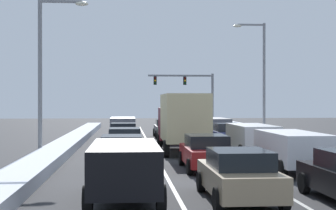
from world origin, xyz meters
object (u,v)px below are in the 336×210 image
Objects in this scene: sedan_green_center_lane_fourth at (172,132)px; traffic_light_gantry at (192,88)px; suv_gray_left_lane_fifth at (123,126)px; suv_silver_right_lane_third at (252,137)px; box_truck_center_lane_third at (183,120)px; suv_black_left_lane_nearest at (125,166)px; street_lamp_right_mid at (260,70)px; sedan_navy_right_lane_fourth at (227,134)px; sedan_charcoal_center_lane_fifth at (166,128)px; suv_white_right_lane_second at (292,148)px; sedan_tan_center_lane_nearest at (239,175)px; sedan_red_center_lane_second at (206,152)px; sedan_silver_left_lane_third at (125,142)px; street_lamp_left_mid at (47,62)px; sedan_navy_left_lane_fourth at (123,134)px; suv_gray_right_lane_fifth at (214,126)px; sedan_white_left_lane_second at (121,153)px.

sedan_green_center_lane_fourth is 0.60× the size of traffic_light_gantry.
suv_gray_left_lane_fifth is 0.65× the size of traffic_light_gantry.
suv_silver_right_lane_third is 0.68× the size of box_truck_center_lane_third.
street_lamp_right_mid is (10.83, 25.45, 4.47)m from suv_black_left_lane_nearest.
sedan_navy_right_lane_fourth is 9.11m from sedan_charcoal_center_lane_fifth.
suv_white_right_lane_second reaches higher than sedan_green_center_lane_fourth.
suv_black_left_lane_nearest is 28.01m from street_lamp_right_mid.
sedan_navy_right_lane_fourth is 1.00× the size of sedan_tan_center_lane_nearest.
sedan_red_center_lane_second is (-3.45, -5.76, -0.25)m from suv_silver_right_lane_third.
sedan_green_center_lane_fourth is 22.34m from traffic_light_gantry.
street_lamp_right_mid is (11.07, -0.80, 4.47)m from suv_gray_left_lane_fifth.
sedan_navy_right_lane_fourth and sedan_charcoal_center_lane_fifth have the same top height.
sedan_silver_left_lane_third is at bearing -111.33° from sedan_green_center_lane_fourth.
box_truck_center_lane_third is at bearing 12.00° from street_lamp_left_mid.
suv_gray_right_lane_fifth is at bearing 34.47° from sedan_navy_left_lane_fourth.
sedan_charcoal_center_lane_fifth is 1.00× the size of sedan_silver_left_lane_third.
suv_gray_left_lane_fifth reaches higher than sedan_silver_left_lane_third.
sedan_tan_center_lane_nearest is at bearing -79.97° from sedan_navy_left_lane_fourth.
street_lamp_left_mid is (-11.75, -30.38, 0.52)m from traffic_light_gantry.
suv_gray_left_lane_fifth reaches higher than sedan_navy_right_lane_fourth.
suv_gray_left_lane_fifth is at bearing 165.04° from suv_gray_right_lane_fifth.
suv_silver_right_lane_third is (0.06, 6.95, 0.00)m from suv_white_right_lane_second.
suv_silver_right_lane_third and suv_black_left_lane_nearest have the same top height.
street_lamp_right_mid reaches higher than suv_black_left_lane_nearest.
traffic_light_gantry is at bearing 100.56° from street_lamp_right_mid.
sedan_green_center_lane_fourth is 0.53× the size of street_lamp_left_mid.
sedan_silver_left_lane_third is at bearing 177.26° from suv_silver_right_lane_third.
street_lamp_right_mid is (7.53, 4.16, 4.72)m from sedan_green_center_lane_fourth.
sedan_silver_left_lane_third is (-6.89, -11.63, -0.25)m from suv_gray_right_lane_fifth.
suv_gray_right_lane_fifth is (-0.05, 11.96, 0.00)m from suv_silver_right_lane_third.
sedan_red_center_lane_second is at bearing -96.49° from traffic_light_gantry.
suv_white_right_lane_second is 13.67m from street_lamp_left_mid.
street_lamp_left_mid is at bearing 147.34° from suv_white_right_lane_second.
street_lamp_left_mid is (-7.47, -8.78, 4.26)m from sedan_green_center_lane_fourth.
suv_white_right_lane_second is 1.09× the size of sedan_green_center_lane_fourth.
sedan_tan_center_lane_nearest and sedan_navy_left_lane_fourth have the same top height.
box_truck_center_lane_third reaches higher than sedan_tan_center_lane_nearest.
suv_gray_right_lane_fifth reaches higher than sedan_red_center_lane_second.
suv_gray_right_lane_fifth is at bearing 70.78° from box_truck_center_lane_third.
sedan_tan_center_lane_nearest is 14.39m from box_truck_center_lane_third.
sedan_tan_center_lane_nearest is 1.00× the size of sedan_charcoal_center_lane_fifth.
sedan_green_center_lane_fourth is 0.92× the size of suv_black_left_lane_nearest.
box_truck_center_lane_third reaches higher than sedan_white_left_lane_second.
suv_silver_right_lane_third is 1.09× the size of sedan_white_left_lane_second.
traffic_light_gantry is at bearing 88.73° from suv_silver_right_lane_third.
sedan_silver_left_lane_third is at bearing 133.38° from suv_white_right_lane_second.
street_lamp_right_mid is at bearing 56.35° from box_truck_center_lane_third.
box_truck_center_lane_third is 1.60× the size of sedan_charcoal_center_lane_fifth.
sedan_navy_right_lane_fourth is 1.00× the size of sedan_white_left_lane_second.
sedan_navy_right_lane_fourth is at bearing -90.88° from suv_gray_right_lane_fifth.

